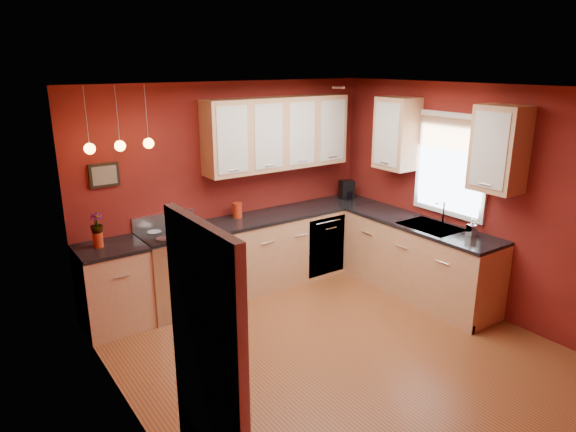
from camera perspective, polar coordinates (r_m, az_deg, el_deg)
floor at (r=5.42m, az=5.26°, el=-14.71°), size 4.20×4.20×0.00m
ceiling at (r=4.62m, az=6.15°, el=13.92°), size 4.00×4.20×0.02m
wall_back at (r=6.54m, az=-6.35°, el=3.22°), size 4.00×0.02×2.60m
wall_front at (r=3.66m, az=27.80°, el=-9.91°), size 4.00×0.02×2.60m
wall_left at (r=3.95m, az=-17.20°, el=-6.74°), size 0.02×4.20×2.60m
wall_right at (r=6.31m, az=19.66°, el=1.82°), size 0.02×4.20×2.60m
base_cabinets_back_left at (r=5.96m, az=-18.79°, el=-7.63°), size 0.70×0.60×0.90m
base_cabinets_back_right at (r=6.91m, az=0.40°, el=-3.29°), size 2.54×0.60×0.90m
base_cabinets_right at (r=6.60m, az=14.24°, el=-4.83°), size 0.60×2.10×0.90m
counter_back_left at (r=5.79m, az=-19.22°, el=-3.38°), size 0.70×0.62×0.04m
counter_back_right at (r=6.76m, az=0.41°, el=0.46°), size 2.54×0.62×0.04m
counter_right at (r=6.44m, az=14.54°, el=-0.94°), size 0.62×2.10×0.04m
gas_range at (r=6.16m, az=-12.30°, el=-5.96°), size 0.76×0.64×1.11m
dishwasher_front at (r=6.90m, az=4.31°, el=-3.35°), size 0.60×0.02×0.80m
sink at (r=6.35m, az=15.56°, el=-1.32°), size 0.50×0.70×0.33m
window at (r=6.38m, az=17.69°, el=5.75°), size 0.06×1.02×1.22m
door_left_wall at (r=3.10m, az=-8.76°, el=-18.92°), size 0.12×0.82×2.05m
upper_cabinets_back at (r=6.58m, az=-1.15°, el=9.17°), size 2.00×0.35×0.90m
upper_cabinets_right at (r=6.23m, az=16.86°, el=8.03°), size 0.35×1.95×0.90m
wall_picture at (r=5.88m, az=-19.74°, el=4.30°), size 0.32×0.03×0.26m
pendant_lights at (r=5.53m, az=-18.17°, el=7.49°), size 0.71×0.11×0.66m
red_canister at (r=6.46m, az=-5.64°, el=0.65°), size 0.13×0.13×0.19m
red_vase at (r=5.77m, az=-20.35°, el=-2.50°), size 0.10×0.10×0.16m
flowers at (r=5.72m, az=-20.53°, el=-0.82°), size 0.16×0.16×0.23m
coffee_maker at (r=7.35m, az=6.57°, el=2.84°), size 0.22×0.22×0.27m
soap_pump at (r=6.10m, az=19.77°, el=-1.23°), size 0.10×0.11×0.20m
dish_towel at (r=5.89m, az=-10.45°, el=-6.54°), size 0.22×0.02×0.30m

